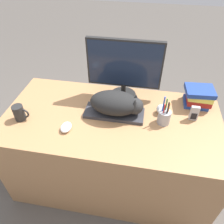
% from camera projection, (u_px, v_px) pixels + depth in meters
% --- Properties ---
extents(ground_plane, '(12.00, 12.00, 0.00)m').
position_uv_depth(ground_plane, '(103.00, 217.00, 1.67)').
color(ground_plane, '#4C4742').
extents(desk, '(1.49, 0.75, 0.70)m').
position_uv_depth(desk, '(111.00, 150.00, 1.72)').
color(desk, '#9E7047').
rests_on(desk, ground_plane).
extents(keyboard, '(0.41, 0.16, 0.02)m').
position_uv_depth(keyboard, '(114.00, 113.00, 1.50)').
color(keyboard, '#2D2D33').
rests_on(keyboard, desk).
extents(cat, '(0.36, 0.20, 0.15)m').
position_uv_depth(cat, '(117.00, 103.00, 1.44)').
color(cat, black).
rests_on(cat, keyboard).
extents(monitor, '(0.52, 0.19, 0.44)m').
position_uv_depth(monitor, '(124.00, 67.00, 1.51)').
color(monitor, black).
rests_on(monitor, desk).
extents(computer_mouse, '(0.07, 0.10, 0.04)m').
position_uv_depth(computer_mouse, '(66.00, 127.00, 1.39)').
color(computer_mouse, silver).
rests_on(computer_mouse, desk).
extents(coffee_mug, '(0.11, 0.07, 0.11)m').
position_uv_depth(coffee_mug, '(19.00, 113.00, 1.44)').
color(coffee_mug, black).
rests_on(coffee_mug, desk).
extents(pen_cup, '(0.08, 0.08, 0.21)m').
position_uv_depth(pen_cup, '(164.00, 117.00, 1.41)').
color(pen_cup, '#939399').
rests_on(pen_cup, desk).
extents(baseball, '(0.07, 0.07, 0.07)m').
position_uv_depth(baseball, '(162.00, 109.00, 1.50)').
color(baseball, silver).
rests_on(baseball, desk).
extents(phone, '(0.05, 0.03, 0.11)m').
position_uv_depth(phone, '(194.00, 113.00, 1.43)').
color(phone, '#99999E').
rests_on(phone, desk).
extents(book_stack, '(0.20, 0.18, 0.14)m').
position_uv_depth(book_stack, '(199.00, 96.00, 1.55)').
color(book_stack, navy).
rests_on(book_stack, desk).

